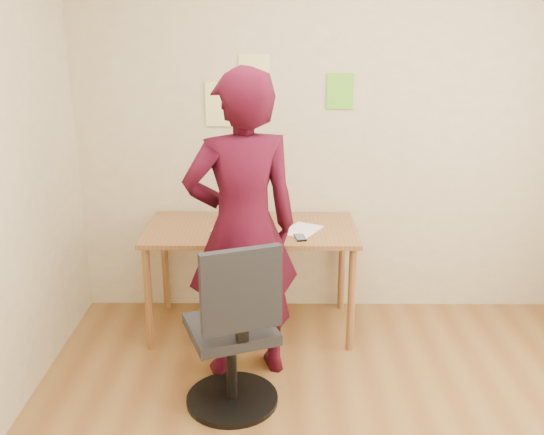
{
  "coord_description": "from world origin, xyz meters",
  "views": [
    {
      "loc": [
        -0.34,
        -2.44,
        2.05
      ],
      "look_at": [
        -0.37,
        0.95,
        0.95
      ],
      "focal_mm": 40.0,
      "sensor_mm": 36.0,
      "label": 1
    }
  ],
  "objects_px": {
    "phone": "(300,238)",
    "desk": "(251,240)",
    "laptop": "(238,220)",
    "office_chair": "(234,340)",
    "person": "(242,229)"
  },
  "relations": [
    {
      "from": "laptop",
      "to": "phone",
      "type": "bearing_deg",
      "value": -14.52
    },
    {
      "from": "laptop",
      "to": "phone",
      "type": "height_order",
      "value": "laptop"
    },
    {
      "from": "laptop",
      "to": "person",
      "type": "relative_size",
      "value": 0.2
    },
    {
      "from": "laptop",
      "to": "phone",
      "type": "xyz_separation_m",
      "value": [
        0.4,
        -0.21,
        -0.04
      ]
    },
    {
      "from": "desk",
      "to": "office_chair",
      "type": "distance_m",
      "value": 0.97
    },
    {
      "from": "desk",
      "to": "laptop",
      "type": "bearing_deg",
      "value": -178.53
    },
    {
      "from": "desk",
      "to": "office_chair",
      "type": "relative_size",
      "value": 1.4
    },
    {
      "from": "desk",
      "to": "phone",
      "type": "bearing_deg",
      "value": -33.32
    },
    {
      "from": "desk",
      "to": "person",
      "type": "bearing_deg",
      "value": -92.65
    },
    {
      "from": "laptop",
      "to": "office_chair",
      "type": "distance_m",
      "value": 1.01
    },
    {
      "from": "office_chair",
      "to": "person",
      "type": "bearing_deg",
      "value": 64.83
    },
    {
      "from": "phone",
      "to": "desk",
      "type": "bearing_deg",
      "value": 136.82
    },
    {
      "from": "laptop",
      "to": "office_chair",
      "type": "height_order",
      "value": "office_chair"
    },
    {
      "from": "phone",
      "to": "office_chair",
      "type": "distance_m",
      "value": 0.88
    },
    {
      "from": "phone",
      "to": "laptop",
      "type": "bearing_deg",
      "value": 142.88
    }
  ]
}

